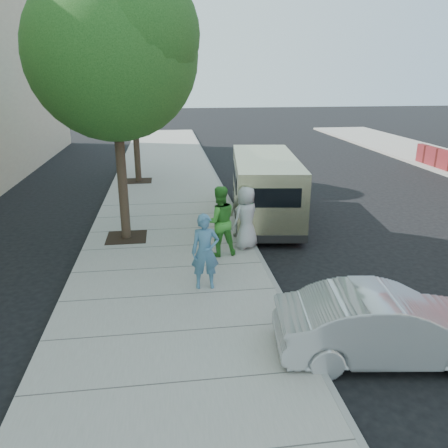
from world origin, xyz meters
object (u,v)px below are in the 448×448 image
at_px(person_green_shirt, 219,221).
at_px(van, 264,187).
at_px(parking_meter, 248,213).
at_px(person_striped_polo, 242,211).
at_px(tree_near, 114,48).
at_px(person_gray_shirt, 246,218).
at_px(sedan, 387,325).
at_px(person_officer, 205,252).
at_px(tree_far, 133,74).

bearing_deg(person_green_shirt, van, -129.32).
relative_size(parking_meter, person_striped_polo, 0.88).
xyz_separation_m(tree_near, person_gray_shirt, (3.42, -1.30, -4.50)).
bearing_deg(tree_near, van, 19.10).
relative_size(sedan, person_gray_shirt, 2.20).
distance_m(parking_meter, person_green_shirt, 0.95).
xyz_separation_m(person_officer, person_green_shirt, (0.56, 1.90, 0.08)).
bearing_deg(person_officer, person_green_shirt, 75.46).
height_order(person_officer, person_striped_polo, person_officer).
height_order(parking_meter, sedan, parking_meter).
relative_size(person_officer, person_green_shirt, 0.91).
height_order(van, sedan, van).
bearing_deg(van, tree_near, -153.44).
distance_m(parking_meter, sedan, 5.47).
relative_size(person_green_shirt, person_striped_polo, 1.19).
bearing_deg(parking_meter, sedan, -80.75).
relative_size(parking_meter, person_gray_shirt, 0.80).
xyz_separation_m(parking_meter, person_green_shirt, (-0.86, -0.41, -0.07)).
relative_size(tree_far, person_officer, 3.66).
xyz_separation_m(tree_near, person_striped_polo, (3.45, -0.38, -4.58)).
xyz_separation_m(person_officer, person_striped_polo, (1.41, 3.23, -0.07)).
xyz_separation_m(van, person_gray_shirt, (-1.18, -2.89, -0.14)).
xyz_separation_m(tree_near, person_green_shirt, (2.61, -1.71, -4.43)).
relative_size(parking_meter, van, 0.23).
xyz_separation_m(van, person_green_shirt, (-1.99, -3.30, -0.07)).
xyz_separation_m(person_officer, person_gray_shirt, (1.38, 2.31, 0.01)).
bearing_deg(tree_far, van, -52.58).
relative_size(tree_far, person_striped_polo, 3.98).
height_order(tree_far, person_striped_polo, tree_far).
distance_m(parking_meter, person_gray_shirt, 0.15).
relative_size(van, person_striped_polo, 3.82).
height_order(parking_meter, person_officer, person_officer).
bearing_deg(tree_near, parking_meter, -20.57).
bearing_deg(van, tree_far, 134.89).
bearing_deg(person_gray_shirt, person_officer, 28.52).
bearing_deg(person_gray_shirt, parking_meter, 147.47).
distance_m(tree_far, van, 8.42).
distance_m(tree_far, person_striped_polo, 9.54).
bearing_deg(van, person_striped_polo, -112.67).
height_order(sedan, person_striped_polo, person_striped_polo).
xyz_separation_m(sedan, person_gray_shirt, (-1.59, 5.21, 0.40)).
bearing_deg(person_officer, person_striped_polo, 68.35).
height_order(person_green_shirt, person_gray_shirt, person_green_shirt).
height_order(tree_near, person_striped_polo, tree_near).
height_order(tree_near, sedan, tree_near).
distance_m(van, person_striped_polo, 2.29).
bearing_deg(tree_far, sedan, -70.46).
bearing_deg(person_green_shirt, tree_far, -82.54).
relative_size(tree_near, person_officer, 4.25).
height_order(tree_far, parking_meter, tree_far).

